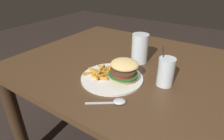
{
  "coord_description": "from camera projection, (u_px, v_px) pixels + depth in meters",
  "views": [
    {
      "loc": [
        0.39,
        -0.86,
        1.22
      ],
      "look_at": [
        -0.05,
        -0.21,
        0.79
      ],
      "focal_mm": 30.0,
      "sensor_mm": 36.0,
      "label": 1
    }
  ],
  "objects": [
    {
      "name": "dining_table",
      "position": [
        138.0,
        84.0,
        1.1
      ],
      "size": [
        1.4,
        1.04,
        0.75
      ],
      "color": "#4C331E",
      "rests_on": "ground_plane"
    },
    {
      "name": "meal_plate_near",
      "position": [
        118.0,
        73.0,
        0.89
      ],
      "size": [
        0.3,
        0.3,
        0.11
      ],
      "color": "white",
      "rests_on": "dining_table"
    },
    {
      "name": "beer_glass",
      "position": [
        140.0,
        49.0,
        1.05
      ],
      "size": [
        0.09,
        0.09,
        0.16
      ],
      "color": "silver",
      "rests_on": "dining_table"
    },
    {
      "name": "juice_glass",
      "position": [
        166.0,
        73.0,
        0.84
      ],
      "size": [
        0.07,
        0.07,
        0.18
      ],
      "color": "silver",
      "rests_on": "dining_table"
    },
    {
      "name": "spoon",
      "position": [
        117.0,
        102.0,
        0.74
      ],
      "size": [
        0.15,
        0.12,
        0.01
      ],
      "rotation": [
        0.0,
        0.0,
        0.63
      ],
      "color": "silver",
      "rests_on": "dining_table"
    }
  ]
}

